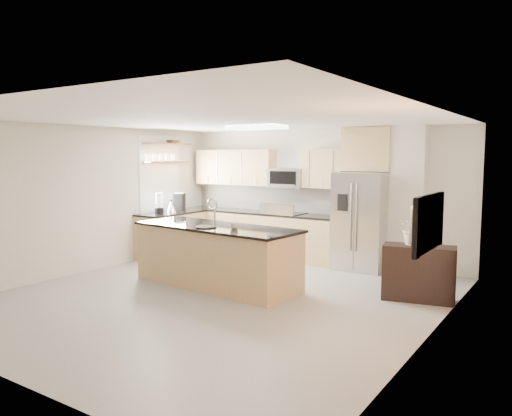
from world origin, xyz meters
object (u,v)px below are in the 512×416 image
Objects in this scene: coffee_maker at (179,202)px; refrigerator at (362,221)px; cup at (234,225)px; range at (284,235)px; kettle at (171,207)px; microwave at (288,178)px; bowl at (173,141)px; credenza at (419,273)px; platter at (206,227)px; flower_vase at (415,220)px; blender at (159,205)px; island at (216,256)px; television at (418,222)px.

refrigerator is at bearing 11.22° from coffee_maker.
cup is 0.33× the size of coffee_maker.
kettle is (-2.02, -1.11, 0.57)m from range.
bowl reaches higher than microwave.
microwave reaches higher than coffee_maker.
refrigerator is 2.69m from cup.
credenza is 8.06× the size of cup.
platter is (0.16, -2.68, 0.51)m from range.
microwave reaches higher than credenza.
flower_vase is at bearing -7.53° from coffee_maker.
microwave is at bearing 31.43° from kettle.
kettle is (-2.59, 1.39, 0.02)m from cup.
microwave is at bearing 23.59° from coffee_maker.
cup is 2.65m from flower_vase.
blender is (-2.07, -1.40, 0.63)m from range.
island reaches higher than credenza.
cup is 0.38× the size of platter.
platter is 3.40m from television.
credenza is 3.05× the size of platter.
microwave is at bearing 152.14° from flower_vase.
platter is at bearing -86.75° from microwave.
refrigerator is at bearing 31.04° from television.
credenza is (3.09, -1.60, -1.23)m from microwave.
range is 2.63m from cup.
flower_vase is at bearing 23.72° from island.
refrigerator is 2.84m from island.
range is at bearing 102.79° from cup.
range is 3.43m from credenza.
platter is at bearing -39.91° from coffee_maker.
blender is at bearing 150.35° from platter.
island is at bearing 169.66° from cup.
television is (2.94, -0.62, 0.33)m from cup.
refrigerator is 5.45× the size of platter.
flower_vase reaches higher than platter.
blender reaches higher than cup.
refrigerator is at bearing 10.65° from bowl.
refrigerator is 3.84m from kettle.
credenza is 1.95m from television.
kettle is 1.40m from bowl.
kettle is (-2.02, -1.24, -0.59)m from microwave.
bowl reaches higher than range.
coffee_maker reaches higher than range.
bowl is (-0.16, 0.01, 1.28)m from coffee_maker.
kettle is at bearing 80.26° from blender.
kettle is at bearing -151.20° from range.
cup reaches higher than platter.
range is 1.50× the size of microwave.
range is 1.06× the size of television.
microwave reaches higher than island.
range is 1.16m from microwave.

